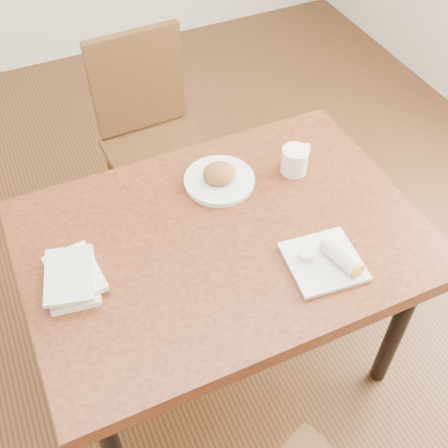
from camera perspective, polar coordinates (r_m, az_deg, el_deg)
name	(u,v)px	position (r m, az deg, el deg)	size (l,w,h in m)	color
ground	(224,355)	(2.37, 0.00, -13.14)	(4.00, 5.00, 0.01)	#472814
table	(224,251)	(1.81, 0.00, -2.75)	(1.24, 0.87, 0.75)	brown
chair_far	(151,130)	(2.47, -7.43, 9.42)	(0.44, 0.44, 0.95)	#462C14
plate_scone	(219,178)	(1.90, -0.47, 4.70)	(0.24, 0.24, 0.08)	white
coffee_mug	(295,159)	(1.95, 7.27, 6.56)	(0.13, 0.09, 0.09)	white
plate_burrito	(329,260)	(1.69, 10.62, -3.61)	(0.23, 0.23, 0.07)	white
book_stack	(73,277)	(1.67, -15.13, -5.21)	(0.18, 0.23, 0.05)	white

